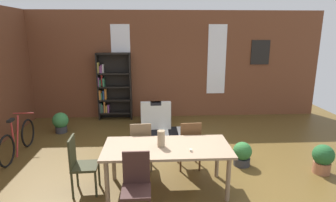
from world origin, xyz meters
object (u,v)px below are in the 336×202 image
Objects in this scene: dining_table at (167,151)px; bicycle_second at (18,140)px; dining_chair_far_right at (190,143)px; potted_plant_window at (323,158)px; dining_chair_far_left at (141,144)px; dining_chair_near_left at (136,184)px; dining_chair_head_left at (80,163)px; vase_on_table at (161,139)px; potted_plant_corner at (61,122)px; armchair_white at (156,116)px; bookshelf_tall at (112,87)px; potted_plant_by_shelf at (242,154)px.

dining_table is 3.45m from bicycle_second.
potted_plant_window is (2.43, -0.30, -0.22)m from dining_chair_far_right.
dining_chair_far_right is (0.91, -0.00, 0.00)m from dining_chair_far_left.
dining_chair_near_left is 1.00× the size of dining_chair_head_left.
potted_plant_corner is (-2.52, 2.86, -0.61)m from vase_on_table.
armchair_white is at bearing 91.02° from vase_on_table.
dining_chair_head_left is 4.01m from bookshelf_tall.
dining_chair_head_left is 1.73× the size of potted_plant_window.
dining_chair_near_left is 3.98m from armchair_white.
bookshelf_tall is 4.16× the size of potted_plant_by_shelf.
dining_chair_far_right reaches higher than bicycle_second.
dining_chair_head_left is (-1.30, -0.00, -0.38)m from vase_on_table.
armchair_white is at bearing 123.81° from potted_plant_by_shelf.
dining_chair_far_left is (-0.45, 0.70, -0.17)m from dining_table.
potted_plant_window reaches higher than potted_plant_by_shelf.
dining_table is 4.24m from bookshelf_tall.
potted_plant_window is at bearing -43.30° from armchair_white.
dining_chair_near_left reaches higher than potted_plant_window.
bookshelf_tall is 4.40m from potted_plant_by_shelf.
potted_plant_by_shelf is at bearing -47.57° from bookshelf_tall.
armchair_white reaches higher than potted_plant_window.
potted_plant_corner is at bearing -170.60° from armchair_white.
bicycle_second is 2.99× the size of potted_plant_window.
dining_chair_near_left is 4.80m from bookshelf_tall.
armchair_white is (1.26, -0.72, -0.69)m from bookshelf_tall.
dining_chair_near_left is 0.58× the size of bicycle_second.
dining_table is 0.86m from dining_chair_far_right.
vase_on_table is at bearing -128.29° from dining_chair_far_right.
vase_on_table reaches higher than dining_chair_far_left.
dining_chair_head_left is at bearing -143.10° from dining_chair_far_left.
dining_table is 2.14× the size of dining_chair_far_left.
dining_chair_far_left is at bearing 36.90° from dining_chair_head_left.
potted_plant_by_shelf is 1.43m from potted_plant_window.
dining_table reaches higher than potted_plant_by_shelf.
dining_table is 2.94m from potted_plant_window.
dining_chair_far_right is at bearing 51.71° from vase_on_table.
dining_chair_near_left is at bearing -117.54° from vase_on_table.
dining_chair_far_right is at bearing 56.75° from dining_chair_near_left.
dining_chair_head_left is 1.79× the size of potted_plant_corner.
dining_chair_head_left is (-0.93, 0.70, 0.00)m from dining_chair_near_left.
armchair_white is 1.72× the size of potted_plant_by_shelf.
bicycle_second is (-2.63, 0.82, -0.19)m from dining_chair_far_left.
dining_chair_far_right is 1.16× the size of armchair_white.
potted_plant_corner is at bearing 131.45° from vase_on_table.
potted_plant_by_shelf is at bearing 37.03° from dining_chair_near_left.
vase_on_table is at bearing -88.98° from armchair_white.
dining_chair_near_left is 0.48× the size of bookshelf_tall.
vase_on_table reaches higher than dining_table.
bicycle_second is (-2.62, 2.22, -0.19)m from dining_chair_near_left.
dining_chair_near_left is 4.17m from potted_plant_corner.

